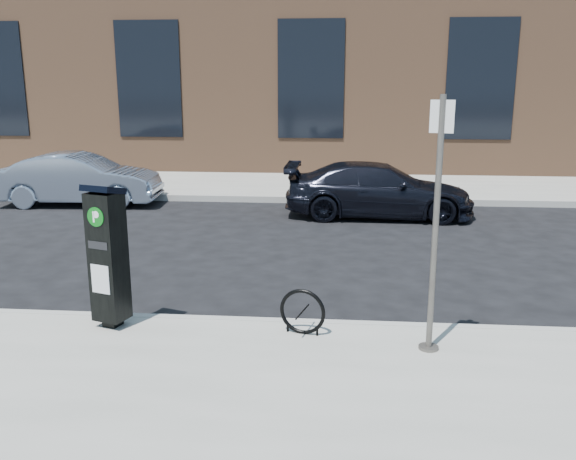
# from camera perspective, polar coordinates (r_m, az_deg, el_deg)

# --- Properties ---
(ground) EXTENTS (120.00, 120.00, 0.00)m
(ground) POSITION_cam_1_polar(r_m,az_deg,el_deg) (7.55, -2.63, -9.35)
(ground) COLOR black
(ground) RESTS_ON ground
(sidewalk_far) EXTENTS (60.00, 12.00, 0.15)m
(sidewalk_far) POSITION_cam_1_polar(r_m,az_deg,el_deg) (21.10, 2.35, 5.91)
(sidewalk_far) COLOR gray
(sidewalk_far) RESTS_ON ground
(curb_near) EXTENTS (60.00, 0.12, 0.16)m
(curb_near) POSITION_cam_1_polar(r_m,az_deg,el_deg) (7.50, -2.66, -8.88)
(curb_near) COLOR #9E9B93
(curb_near) RESTS_ON ground
(curb_far) EXTENTS (60.00, 0.12, 0.16)m
(curb_far) POSITION_cam_1_polar(r_m,az_deg,el_deg) (15.20, 1.31, 2.83)
(curb_far) COLOR #9E9B93
(curb_far) RESTS_ON ground
(building) EXTENTS (28.00, 10.05, 8.25)m
(building) POSITION_cam_1_polar(r_m,az_deg,el_deg) (23.92, 2.80, 16.61)
(building) COLOR brown
(building) RESTS_ON ground
(parking_kiosk) EXTENTS (0.48, 0.45, 1.70)m
(parking_kiosk) POSITION_cam_1_polar(r_m,az_deg,el_deg) (7.30, -16.50, -2.21)
(parking_kiosk) COLOR black
(parking_kiosk) RESTS_ON sidewalk_near
(sign_pole) EXTENTS (0.24, 0.21, 2.69)m
(sign_pole) POSITION_cam_1_polar(r_m,az_deg,el_deg) (6.44, 13.63, 0.11)
(sign_pole) COLOR #625C56
(sign_pole) RESTS_ON sidewalk_near
(bike_rack) EXTENTS (0.53, 0.17, 0.54)m
(bike_rack) POSITION_cam_1_polar(r_m,az_deg,el_deg) (6.97, 1.36, -7.67)
(bike_rack) COLOR black
(bike_rack) RESTS_ON sidewalk_near
(car_silver) EXTENTS (3.91, 1.58, 1.26)m
(car_silver) POSITION_cam_1_polar(r_m,az_deg,el_deg) (15.74, -18.89, 4.52)
(car_silver) COLOR #7F8DA1
(car_silver) RESTS_ON ground
(car_dark) EXTENTS (4.17, 1.74, 1.20)m
(car_dark) POSITION_cam_1_polar(r_m,az_deg,el_deg) (13.72, 8.48, 3.73)
(car_dark) COLOR black
(car_dark) RESTS_ON ground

